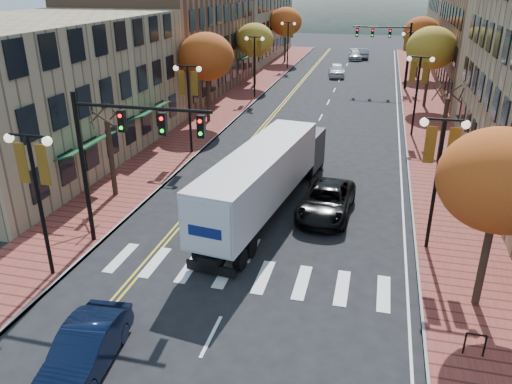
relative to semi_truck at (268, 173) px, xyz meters
The scene contains 30 objects.
ground 8.60m from the semi_truck, 87.61° to the right, with size 200.00×200.00×0.00m, color black.
sidewalk_left 25.76m from the semi_truck, 109.69° to the left, with size 4.00×85.00×0.15m, color brown.
sidewalk_right 26.00m from the semi_truck, 68.86° to the left, with size 4.00×85.00×0.15m, color brown.
building_left_near 17.46m from the semi_truck, 164.31° to the left, with size 12.00×22.00×9.00m, color #9E8966.
building_left_mid 32.48m from the semi_truck, 121.03° to the left, with size 12.00×24.00×11.00m, color brown.
building_left_far 55.31m from the semi_truck, 107.54° to the left, with size 12.00×26.00×9.50m, color #9E8966.
building_right_far 58.88m from the semi_truck, 71.30° to the left, with size 15.00×20.00×11.00m, color #9E8966.
tree_left_a 8.66m from the semi_truck, behind, with size 0.28×0.28×4.20m.
tree_left_b 18.21m from the semi_truck, 118.90° to the left, with size 4.48×4.48×7.21m.
tree_left_c 32.97m from the semi_truck, 105.28° to the left, with size 4.16×4.16×6.69m.
tree_left_d 50.55m from the semi_truck, 99.88° to the left, with size 4.61×4.61×7.42m.
tree_right_a 11.66m from the semi_truck, 34.08° to the right, with size 4.16×4.16×6.69m.
tree_right_b 13.45m from the semi_truck, 46.00° to the left, with size 0.28×0.28×4.20m.
tree_right_c 27.53m from the semi_truck, 70.00° to the left, with size 4.48×4.48×7.21m.
tree_right_d 42.83m from the semi_truck, 77.36° to the left, with size 4.35×4.35×7.00m.
lamp_left_a 11.19m from the semi_truck, 130.68° to the right, with size 1.96×0.36×6.05m.
lamp_left_b 10.72m from the semi_truck, 132.98° to the left, with size 1.96×0.36×6.05m.
lamp_left_c 26.74m from the semi_truck, 105.57° to the left, with size 1.96×0.36×6.05m.
lamp_left_d 44.31m from the semi_truck, 99.30° to the left, with size 1.96×0.36×6.05m.
lamp_right_a 8.47m from the semi_truck, 16.49° to the right, with size 1.96×0.36×6.05m.
lamp_right_b 17.67m from the semi_truck, 63.41° to the left, with size 1.96×0.36×6.05m.
lamp_right_c 34.65m from the semi_truck, 76.88° to the left, with size 1.96×0.36×6.05m.
traffic_mast_near 7.91m from the semi_truck, 133.93° to the right, with size 6.10×0.35×7.00m.
traffic_mast_far 34.29m from the semi_truck, 80.19° to the left, with size 6.10×0.34×7.00m.
semi_truck is the anchor object (origin of this frame).
navy_sedan 13.08m from the semi_truck, 103.08° to the right, with size 1.51×4.32×1.42m, color black.
black_suv 3.33m from the semi_truck, ahead, with size 2.50×5.43×1.51m, color black.
car_far_white 39.99m from the semi_truck, 90.38° to the left, with size 1.88×4.67×1.59m, color white.
car_far_silver 54.85m from the semi_truck, 88.82° to the left, with size 1.94×4.77×1.38m, color #A3A4AB.
car_far_oncoming 56.31m from the semi_truck, 87.86° to the left, with size 1.55×4.44×1.46m, color #9B99A1.
Camera 1 is at (4.79, -14.93, 11.27)m, focal length 35.00 mm.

